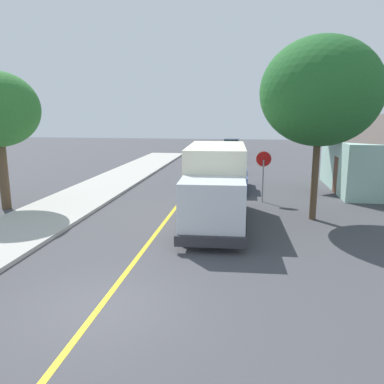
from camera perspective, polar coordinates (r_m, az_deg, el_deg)
ground_plane at (r=9.81m, az=-13.67°, el=-16.45°), size 120.00×120.00×0.00m
centre_line_yellow at (r=18.87m, az=-2.42°, el=-2.30°), size 0.16×56.00×0.01m
box_truck at (r=16.07m, az=3.55°, el=1.64°), size 2.70×7.28×3.20m
parked_car_near at (r=23.22m, az=6.03°, el=2.29°), size 1.83×4.41×1.67m
parked_car_mid at (r=29.56m, az=5.02°, el=4.34°), size 1.99×4.48×1.67m
parked_car_far at (r=36.56m, az=5.49°, el=5.75°), size 1.97×4.47×1.67m
parked_car_furthest at (r=43.94m, az=5.93°, el=6.74°), size 2.00×4.48×1.67m
stop_sign at (r=20.06m, az=10.60°, el=3.74°), size 0.80×0.10×2.65m
street_tree_far_side at (r=17.05m, az=18.62°, el=13.94°), size 4.96×4.96×7.65m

